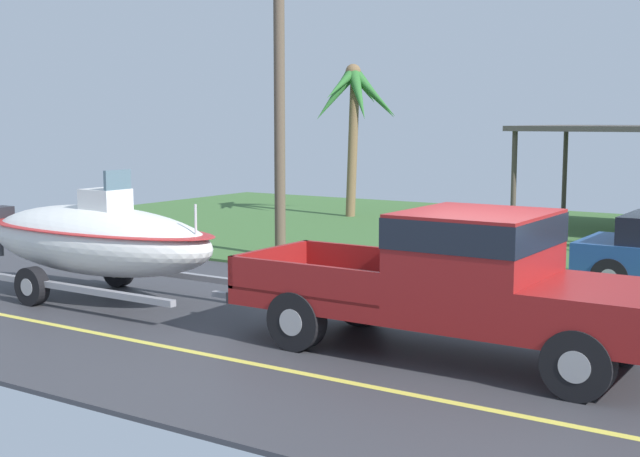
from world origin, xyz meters
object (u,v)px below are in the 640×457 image
palm_tree_near_left (353,99)px  pickup_truck_towing (473,278)px  utility_pole (279,65)px  boat_on_trailer (96,239)px

palm_tree_near_left → pickup_truck_towing: bearing=-53.6°
palm_tree_near_left → utility_pole: size_ratio=0.58×
pickup_truck_towing → utility_pole: bearing=142.5°
palm_tree_near_left → utility_pole: utility_pole is taller
pickup_truck_towing → palm_tree_near_left: palm_tree_near_left is taller
pickup_truck_towing → utility_pole: utility_pole is taller
pickup_truck_towing → palm_tree_near_left: 16.29m
pickup_truck_towing → utility_pole: (-6.76, 5.19, 3.18)m
pickup_truck_towing → utility_pole: 9.09m
pickup_truck_towing → boat_on_trailer: (-6.90, -0.00, -0.02)m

